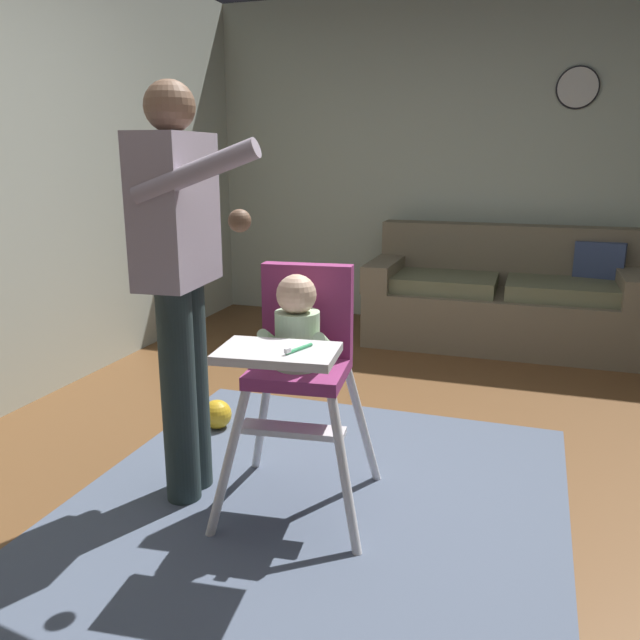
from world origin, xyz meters
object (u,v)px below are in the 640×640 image
toy_ball (217,414)px  wall_clock (578,88)px  adult_standing (180,274)px  couch (502,299)px  high_chair (299,346)px

toy_ball → wall_clock: wall_clock is taller
adult_standing → wall_clock: wall_clock is taller
adult_standing → toy_ball: bearing=103.1°
toy_ball → wall_clock: bearing=56.7°
couch → high_chair: size_ratio=2.00×
high_chair → couch: bearing=160.6°
couch → adult_standing: 3.01m
couch → adult_standing: adult_standing is taller
couch → high_chair: (-0.63, -2.69, 0.34)m
toy_ball → adult_standing: bearing=-72.1°
toy_ball → wall_clock: size_ratio=0.49×
adult_standing → wall_clock: size_ratio=5.35×
toy_ball → high_chair: bearing=-40.5°
high_chair → wall_clock: size_ratio=3.15×
adult_standing → toy_ball: 1.08m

